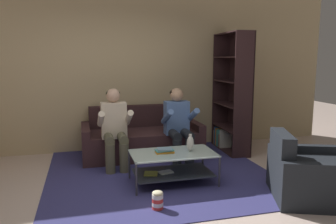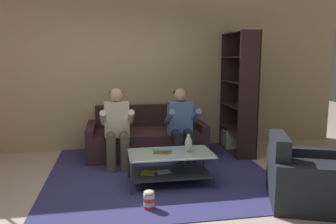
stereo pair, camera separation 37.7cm
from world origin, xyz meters
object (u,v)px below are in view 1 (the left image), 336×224
at_px(person_seated_left, 115,125).
at_px(bookshelf, 232,102).
at_px(vase, 190,143).
at_px(book_stack, 165,151).
at_px(armchair, 310,176).
at_px(coffee_table, 172,163).
at_px(popcorn_tub, 158,200).
at_px(couch, 141,139).
at_px(person_seated_right, 178,123).

relative_size(person_seated_left, bookshelf, 0.57).
distance_m(vase, book_stack, 0.36).
bearing_deg(book_stack, armchair, -30.04).
bearing_deg(book_stack, bookshelf, 39.42).
bearing_deg(armchair, book_stack, 149.96).
bearing_deg(vase, person_seated_left, 136.95).
bearing_deg(coffee_table, person_seated_left, 127.63).
bearing_deg(armchair, popcorn_tub, 174.81).
distance_m(person_seated_left, popcorn_tub, 1.69).
bearing_deg(bookshelf, couch, 177.10).
bearing_deg(bookshelf, popcorn_tub, -132.32).
xyz_separation_m(coffee_table, armchair, (1.44, -0.87, -0.01)).
bearing_deg(person_seated_left, bookshelf, 12.28).
bearing_deg(bookshelf, vase, -133.17).
height_order(person_seated_right, book_stack, person_seated_right).
distance_m(bookshelf, popcorn_tub, 2.86).
height_order(bookshelf, popcorn_tub, bookshelf).
xyz_separation_m(person_seated_left, vase, (0.91, -0.85, -0.12)).
distance_m(person_seated_right, coffee_table, 0.99).
bearing_deg(person_seated_left, vase, -43.05).
bearing_deg(vase, coffee_table, -178.50).
relative_size(couch, person_seated_right, 1.67).
bearing_deg(bookshelf, coffee_table, -138.29).
xyz_separation_m(person_seated_left, book_stack, (0.56, -0.84, -0.20)).
bearing_deg(popcorn_tub, person_seated_right, 65.82).
relative_size(couch, bookshelf, 0.95).
bearing_deg(person_seated_left, armchair, -39.43).
height_order(coffee_table, vase, vase).
bearing_deg(person_seated_left, popcorn_tub, -79.18).
xyz_separation_m(person_seated_right, book_stack, (-0.44, -0.84, -0.20)).
relative_size(person_seated_left, popcorn_tub, 5.59).
xyz_separation_m(armchair, popcorn_tub, (-1.81, 0.16, -0.17)).
bearing_deg(coffee_table, armchair, -31.13).
distance_m(coffee_table, popcorn_tub, 0.81).
relative_size(vase, popcorn_tub, 1.09).
relative_size(person_seated_right, book_stack, 4.82).
distance_m(coffee_table, armchair, 1.69).
bearing_deg(coffee_table, couch, 96.52).
bearing_deg(book_stack, coffee_table, -11.72).
bearing_deg(vase, book_stack, 177.69).
xyz_separation_m(coffee_table, bookshelf, (1.49, 1.33, 0.60)).
xyz_separation_m(book_stack, bookshelf, (1.59, 1.31, 0.43)).
bearing_deg(armchair, coffee_table, 148.87).
distance_m(person_seated_right, vase, 0.87).
height_order(couch, popcorn_tub, couch).
bearing_deg(coffee_table, bookshelf, 41.71).
bearing_deg(couch, person_seated_left, -132.22).
height_order(couch, vase, couch).
distance_m(coffee_table, vase, 0.35).
height_order(person_seated_right, coffee_table, person_seated_right).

